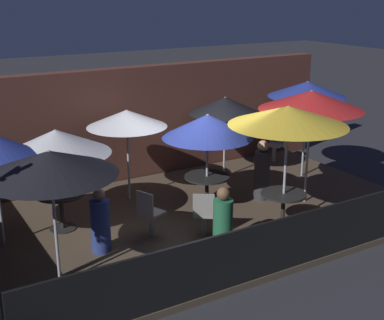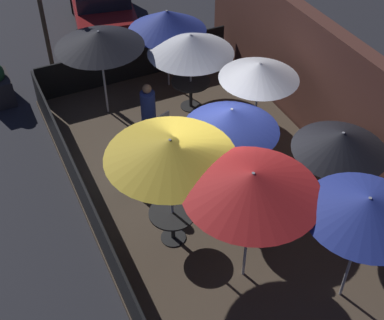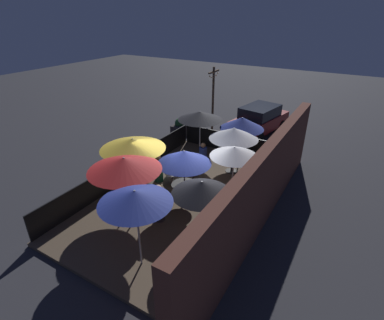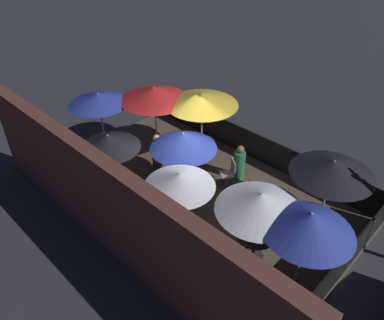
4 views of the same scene
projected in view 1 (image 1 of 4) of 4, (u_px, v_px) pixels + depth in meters
The scene contains 21 objects.
ground_plane at pixel (201, 219), 11.19m from camera, with size 60.00×60.00×0.00m, color #2D2D33.
patio_deck at pixel (201, 216), 11.17m from camera, with size 9.18×5.45×0.12m.
building_wall at pixel (139, 124), 13.18m from camera, with size 10.78×0.36×2.84m.
fence_front at pixel (286, 243), 8.81m from camera, with size 8.98×0.05×0.95m.
patio_umbrella_0 at pixel (288, 116), 9.86m from camera, with size 2.24×2.24×2.43m.
patio_umbrella_1 at pixel (207, 126), 10.91m from camera, with size 1.88×1.88×2.05m.
patio_umbrella_2 at pixel (56, 142), 9.93m from camera, with size 2.04×2.04×2.00m.
patio_umbrella_3 at pixel (307, 89), 12.77m from camera, with size 1.88×1.88×2.38m.
patio_umbrella_4 at pixel (127, 119), 11.40m from camera, with size 1.73×1.73×2.03m.
patio_umbrella_5 at pixel (225, 105), 12.80m from camera, with size 1.75×1.75×2.02m.
patio_umbrella_6 at pixel (311, 100), 11.13m from camera, with size 2.20×2.20×2.47m.
patio_umbrella_8 at pixel (50, 163), 7.92m from camera, with size 2.04×2.04×2.21m.
dining_table_0 at pixel (283, 200), 10.37m from camera, with size 0.88×0.88×0.71m.
dining_table_1 at pixel (207, 182), 11.28m from camera, with size 0.95×0.95×0.73m.
dining_table_2 at pixel (61, 200), 10.28m from camera, with size 0.95×0.95×0.75m.
patio_chair_0 at pixel (149, 212), 9.95m from camera, with size 0.52×0.52×0.94m.
patio_chair_1 at pixel (204, 213), 9.99m from camera, with size 0.56×0.56×0.90m.
patio_chair_2 at pixel (275, 143), 14.47m from camera, with size 0.54×0.54×0.92m.
patron_0 at pixel (223, 221), 9.56m from camera, with size 0.43×0.43×1.16m.
patron_1 at pixel (100, 223), 9.43m from camera, with size 0.48×0.48×1.18m.
patron_2 at pixel (262, 172), 11.80m from camera, with size 0.48×0.48×1.35m.
Camera 1 is at (-5.39, -8.75, 4.59)m, focal length 50.00 mm.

